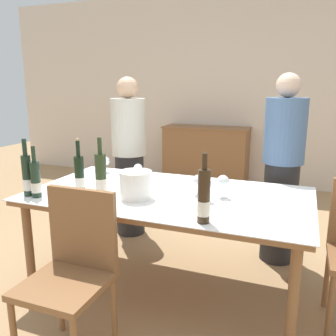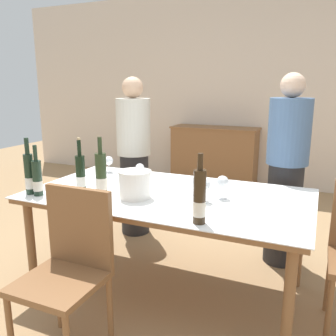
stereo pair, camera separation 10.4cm
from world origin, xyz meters
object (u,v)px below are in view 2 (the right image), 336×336
(wine_glass_2, at_px, (204,186))
(wine_glass_3, at_px, (222,183))
(wine_bottle_2, at_px, (29,174))
(wine_glass_0, at_px, (109,161))
(wine_bottle_3, at_px, (200,198))
(wine_bottle_4, at_px, (101,175))
(wine_glass_1, at_px, (198,182))
(chair_near_front, at_px, (69,262))
(person_guest_left, at_px, (286,172))
(wine_bottle_0, at_px, (81,174))
(wine_bottle_1, at_px, (37,178))
(person_host, at_px, (134,158))
(dining_table, at_px, (168,202))
(wine_glass_4, at_px, (140,169))
(ice_bucket, at_px, (135,184))
(sideboard_cabinet, at_px, (214,156))

(wine_glass_2, bearing_deg, wine_glass_3, 52.16)
(wine_bottle_2, xyz_separation_m, wine_glass_0, (0.16, 0.75, -0.04))
(wine_bottle_3, bearing_deg, wine_bottle_4, 164.49)
(wine_glass_1, bearing_deg, chair_near_front, -120.96)
(wine_bottle_2, height_order, wine_glass_0, wine_bottle_2)
(wine_bottle_4, xyz_separation_m, person_guest_left, (1.10, 1.00, -0.10))
(wine_glass_2, bearing_deg, wine_bottle_0, -172.54)
(wine_glass_2, bearing_deg, wine_bottle_1, -163.73)
(wine_glass_0, distance_m, person_host, 0.49)
(dining_table, height_order, wine_bottle_4, wine_bottle_4)
(wine_bottle_2, relative_size, wine_glass_4, 2.73)
(ice_bucket, height_order, wine_bottle_2, wine_bottle_2)
(wine_bottle_2, distance_m, chair_near_front, 0.79)
(wine_glass_0, distance_m, wine_glass_3, 1.13)
(dining_table, height_order, wine_glass_0, wine_glass_0)
(wine_bottle_1, bearing_deg, wine_bottle_3, -1.89)
(wine_glass_3, relative_size, person_guest_left, 0.10)
(wine_bottle_4, bearing_deg, ice_bucket, 9.76)
(wine_glass_2, xyz_separation_m, chair_near_front, (-0.55, -0.68, -0.32))
(dining_table, relative_size, wine_glass_3, 12.33)
(ice_bucket, distance_m, wine_glass_0, 0.77)
(dining_table, xyz_separation_m, wine_bottle_1, (-0.79, -0.39, 0.18))
(wine_glass_4, xyz_separation_m, person_guest_left, (1.03, 0.58, -0.06))
(wine_glass_0, distance_m, wine_glass_2, 1.09)
(sideboard_cabinet, relative_size, wine_glass_2, 8.10)
(wine_glass_2, bearing_deg, wine_glass_0, 156.33)
(wine_bottle_0, xyz_separation_m, wine_glass_3, (0.96, 0.23, -0.02))
(dining_table, xyz_separation_m, person_guest_left, (0.71, 0.78, 0.10))
(wine_bottle_0, height_order, person_host, person_host)
(ice_bucket, relative_size, wine_bottle_2, 0.57)
(chair_near_front, xyz_separation_m, person_guest_left, (0.97, 1.54, 0.25))
(wine_bottle_0, xyz_separation_m, chair_near_front, (0.32, -0.56, -0.33))
(wine_bottle_1, distance_m, wine_glass_3, 1.24)
(wine_bottle_3, xyz_separation_m, wine_glass_1, (-0.17, 0.46, -0.04))
(chair_near_front, relative_size, person_host, 0.60)
(person_host, bearing_deg, sideboard_cabinet, 83.29)
(wine_bottle_4, bearing_deg, wine_bottle_3, -15.51)
(wine_bottle_2, distance_m, wine_glass_0, 0.76)
(wine_bottle_4, xyz_separation_m, wine_glass_0, (-0.31, 0.58, -0.04))
(chair_near_front, bearing_deg, wine_bottle_3, 26.94)
(wine_bottle_1, xyz_separation_m, wine_glass_4, (0.47, 0.59, -0.02))
(person_host, bearing_deg, wine_glass_4, -57.71)
(wine_bottle_2, bearing_deg, wine_bottle_1, -4.73)
(wine_bottle_3, height_order, wine_glass_3, wine_bottle_3)
(sideboard_cabinet, xyz_separation_m, wine_glass_1, (0.70, -2.83, 0.40))
(wine_bottle_0, bearing_deg, dining_table, 18.35)
(wine_glass_4, distance_m, chair_near_front, 1.00)
(wine_glass_3, distance_m, chair_near_front, 1.06)
(wine_glass_3, distance_m, person_host, 1.37)
(wine_bottle_4, distance_m, wine_glass_3, 0.81)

